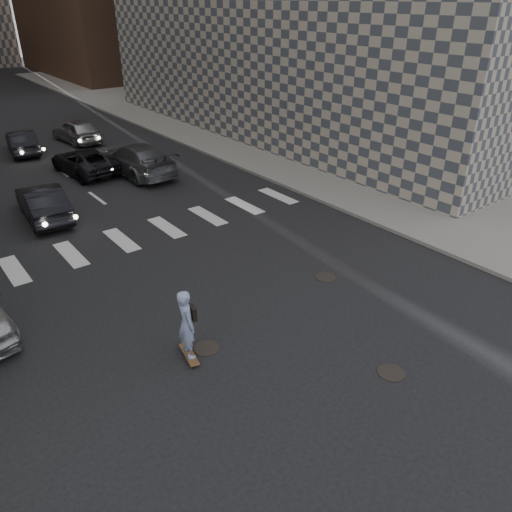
{
  "coord_description": "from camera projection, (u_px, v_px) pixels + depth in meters",
  "views": [
    {
      "loc": [
        -7.53,
        -8.23,
        8.52
      ],
      "look_at": [
        0.86,
        2.72,
        1.3
      ],
      "focal_mm": 35.0,
      "sensor_mm": 36.0,
      "label": 1
    }
  ],
  "objects": [
    {
      "name": "manhole_a",
      "position": [
        391.0,
        373.0,
        12.68
      ],
      "size": [
        0.7,
        0.7,
        0.02
      ],
      "primitive_type": "cylinder",
      "color": "black",
      "rests_on": "ground"
    },
    {
      "name": "skateboarder",
      "position": [
        187.0,
        324.0,
        12.74
      ],
      "size": [
        0.6,
        1.06,
        2.05
      ],
      "rotation": [
        0.0,
        0.0,
        -0.21
      ],
      "color": "brown",
      "rests_on": "ground"
    },
    {
      "name": "sidewalk_right",
      "position": [
        260.0,
        129.0,
        35.64
      ],
      "size": [
        13.0,
        80.0,
        0.15
      ],
      "primitive_type": "cube",
      "color": "gray",
      "rests_on": "ground"
    },
    {
      "name": "manhole_c",
      "position": [
        326.0,
        277.0,
        16.98
      ],
      "size": [
        0.7,
        0.7,
        0.02
      ],
      "primitive_type": "cylinder",
      "color": "black",
      "rests_on": "ground"
    },
    {
      "name": "traffic_car_a",
      "position": [
        43.0,
        202.0,
        21.16
      ],
      "size": [
        1.9,
        4.54,
        1.46
      ],
      "primitive_type": "imported",
      "rotation": [
        0.0,
        0.0,
        3.06
      ],
      "color": "black",
      "rests_on": "ground"
    },
    {
      "name": "traffic_car_d",
      "position": [
        76.0,
        131.0,
        32.3
      ],
      "size": [
        2.28,
        4.61,
        1.51
      ],
      "primitive_type": "imported",
      "rotation": [
        0.0,
        0.0,
        3.26
      ],
      "color": "#9FA1A6",
      "rests_on": "ground"
    },
    {
      "name": "traffic_car_e",
      "position": [
        22.0,
        142.0,
        30.02
      ],
      "size": [
        2.0,
        4.37,
        1.39
      ],
      "primitive_type": "imported",
      "rotation": [
        0.0,
        0.0,
        3.01
      ],
      "color": "black",
      "rests_on": "ground"
    },
    {
      "name": "ground",
      "position": [
        291.0,
        343.0,
        13.79
      ],
      "size": [
        160.0,
        160.0,
        0.0
      ],
      "primitive_type": "plane",
      "color": "black",
      "rests_on": "ground"
    },
    {
      "name": "traffic_car_c",
      "position": [
        84.0,
        161.0,
        26.68
      ],
      "size": [
        2.61,
        4.92,
        1.32
      ],
      "primitive_type": "imported",
      "rotation": [
        0.0,
        0.0,
        3.23
      ],
      "color": "black",
      "rests_on": "ground"
    },
    {
      "name": "traffic_car_b",
      "position": [
        137.0,
        159.0,
        26.45
      ],
      "size": [
        2.49,
        5.71,
        1.63
      ],
      "primitive_type": "imported",
      "rotation": [
        0.0,
        0.0,
        3.18
      ],
      "color": "#52545A",
      "rests_on": "ground"
    },
    {
      "name": "manhole_b",
      "position": [
        207.0,
        348.0,
        13.56
      ],
      "size": [
        0.7,
        0.7,
        0.02
      ],
      "primitive_type": "cylinder",
      "color": "black",
      "rests_on": "ground"
    }
  ]
}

